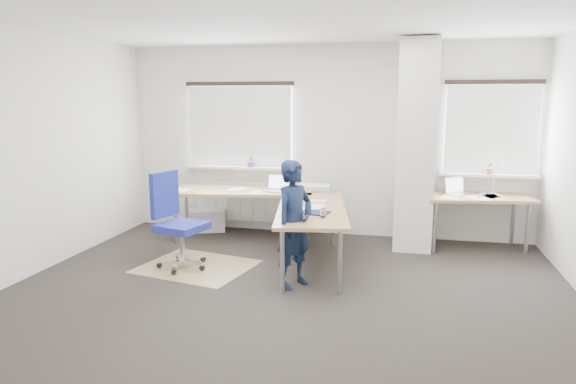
% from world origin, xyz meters
% --- Properties ---
extents(ground, '(6.00, 6.00, 0.00)m').
position_xyz_m(ground, '(0.00, 0.00, 0.00)').
color(ground, black).
rests_on(ground, ground).
extents(room_shell, '(6.04, 5.04, 2.82)m').
position_xyz_m(room_shell, '(0.18, 0.45, 1.75)').
color(room_shell, silver).
rests_on(room_shell, ground).
extents(floor_mat, '(1.48, 1.33, 0.01)m').
position_xyz_m(floor_mat, '(-1.26, 0.55, 0.00)').
color(floor_mat, '#958251').
rests_on(floor_mat, ground).
extents(white_crate, '(0.63, 0.53, 0.32)m').
position_xyz_m(white_crate, '(-1.78, 2.25, 0.16)').
color(white_crate, white).
rests_on(white_crate, ground).
extents(desk_main, '(2.82, 2.63, 0.96)m').
position_xyz_m(desk_main, '(-0.45, 1.41, 0.69)').
color(desk_main, '#9F7F44').
rests_on(desk_main, ground).
extents(desk_side, '(1.50, 0.93, 1.22)m').
position_xyz_m(desk_side, '(2.14, 2.15, 0.69)').
color(desk_side, '#9F7F44').
rests_on(desk_side, ground).
extents(task_chair, '(0.65, 0.63, 1.15)m').
position_xyz_m(task_chair, '(-1.45, 0.51, 0.32)').
color(task_chair, navy).
rests_on(task_chair, ground).
extents(person, '(0.54, 0.60, 1.38)m').
position_xyz_m(person, '(0.03, 0.20, 0.69)').
color(person, '#101A32').
rests_on(person, ground).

